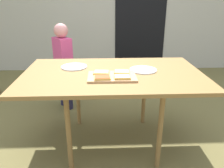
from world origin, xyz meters
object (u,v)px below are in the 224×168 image
Objects in this scene: pizza_slice_near_right at (122,77)px; child_left at (63,62)px; plate_white_left at (74,67)px; pizza_slice_far_right at (122,72)px; dining_table at (113,78)px; cutting_board at (112,77)px; pizza_slice_near_left at (102,77)px; pizza_slice_far_left at (101,72)px; plate_white_right at (143,70)px.

child_left is at bearing 122.62° from pizza_slice_near_right.
plate_white_left is (-0.41, 0.35, -0.02)m from pizza_slice_near_right.
pizza_slice_far_right is (0.01, 0.12, 0.00)m from pizza_slice_near_right.
child_left is at bearing 126.56° from pizza_slice_far_right.
cutting_board is at bearing -95.33° from dining_table.
pizza_slice_near_left is 0.44m from plate_white_left.
plate_white_left is at bearing 139.80° from pizza_slice_near_right.
plate_white_right is at bearing 17.15° from pizza_slice_far_left.
child_left is (-0.61, 0.96, -0.15)m from pizza_slice_near_right.
plate_white_right reaches higher than dining_table.
pizza_slice_far_left is (-0.08, 0.06, 0.02)m from cutting_board.
pizza_slice_near_right and pizza_slice_near_left have the same top height.
plate_white_left reaches higher than dining_table.
cutting_board is 0.10m from pizza_slice_near_right.
plate_white_left is at bearing 151.63° from pizza_slice_far_right.
cutting_board is 1.62× the size of plate_white_right.
cutting_board is 0.10m from pizza_slice_far_left.
pizza_slice_far_right is (0.16, 0.13, 0.00)m from pizza_slice_near_left.
pizza_slice_near_left is 1.08m from child_left.
pizza_slice_far_right reaches higher than plate_white_left.
plate_white_right is (0.36, 0.23, -0.02)m from pizza_slice_near_left.
pizza_slice_far_right is at bearing 38.15° from pizza_slice_near_left.
pizza_slice_far_right is at bearing -40.11° from dining_table.
plate_white_left is 0.66m from child_left.
pizza_slice_near_right is 0.54m from plate_white_left.
plate_white_right is at bearing 31.49° from cutting_board.
pizza_slice_near_right is at bearing -35.81° from pizza_slice_far_left.
plate_white_left is (-0.25, 0.23, -0.02)m from pizza_slice_far_left.
child_left reaches higher than pizza_slice_far_right.
plate_white_left is at bearing 154.51° from dining_table.
pizza_slice_far_left is at bearing 144.71° from cutting_board.
pizza_slice_far_left is at bearing -162.85° from plate_white_right.
cutting_board is at bearing 143.62° from pizza_slice_near_right.
dining_table is at bearing -25.49° from plate_white_left.
pizza_slice_near_right is 0.94× the size of pizza_slice_far_left.
pizza_slice_near_left is (-0.08, -0.06, 0.02)m from cutting_board.
dining_table is 12.15× the size of pizza_slice_near_right.
pizza_slice_far_left is 0.56× the size of plate_white_left.
pizza_slice_far_right is at bearing 1.72° from pizza_slice_far_left.
child_left is at bearing 115.49° from pizza_slice_near_left.
plate_white_left is at bearing -71.66° from child_left.
pizza_slice_near_left is 0.97× the size of pizza_slice_far_left.
pizza_slice_near_left is 0.96× the size of pizza_slice_far_right.
plate_white_left is (-0.35, 0.16, 0.05)m from dining_table.
plate_white_right is at bearing 33.18° from pizza_slice_near_left.
pizza_slice_near_left is at bearing -64.51° from child_left.
cutting_board is at bearing -59.25° from child_left.
plate_white_left is (-0.33, 0.29, -0.00)m from cutting_board.
plate_white_left is 0.63m from plate_white_right.
pizza_slice_near_left is at bearing -146.82° from plate_white_right.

